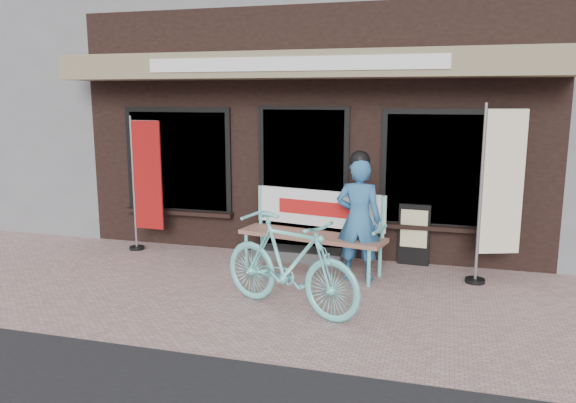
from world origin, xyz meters
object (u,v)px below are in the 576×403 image
(menu_stand, at_px, (414,234))
(bench, at_px, (315,224))
(bicycle, at_px, (290,263))
(nobori_cream, at_px, (499,192))
(nobori_red, at_px, (145,182))
(person, at_px, (359,217))

(menu_stand, bearing_deg, bench, -151.07)
(bench, distance_m, bicycle, 1.54)
(bicycle, height_order, nobori_cream, nobori_cream)
(nobori_cream, height_order, menu_stand, nobori_cream)
(menu_stand, bearing_deg, bicycle, -115.82)
(bench, relative_size, menu_stand, 2.37)
(bicycle, bearing_deg, bench, 24.43)
(bench, xyz_separation_m, menu_stand, (1.29, 0.60, -0.19))
(bicycle, bearing_deg, menu_stand, -7.91)
(bench, xyz_separation_m, nobori_cream, (2.31, 0.10, 0.53))
(bench, relative_size, nobori_cream, 0.91)
(bench, bearing_deg, nobori_cream, 13.65)
(nobori_red, relative_size, menu_stand, 2.37)
(person, height_order, nobori_red, nobori_red)
(menu_stand, bearing_deg, person, -123.68)
(bench, xyz_separation_m, person, (0.63, -0.25, 0.19))
(nobori_red, distance_m, menu_stand, 4.03)
(nobori_cream, distance_m, menu_stand, 1.35)
(bench, relative_size, person, 1.23)
(bench, bearing_deg, bicycle, -76.02)
(bicycle, relative_size, nobori_red, 0.88)
(person, bearing_deg, bicycle, -114.00)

